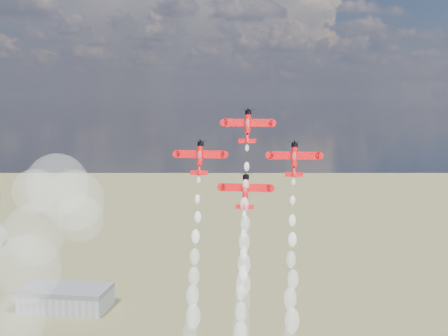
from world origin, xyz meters
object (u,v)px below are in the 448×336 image
(plane_left, at_px, (200,157))
(plane_slot, at_px, (245,191))
(hangar, at_px, (66,298))
(plane_right, at_px, (294,159))
(plane_lead, at_px, (248,126))

(plane_left, relative_size, plane_slot, 1.00)
(hangar, bearing_deg, plane_right, -52.00)
(plane_lead, distance_m, plane_left, 15.17)
(hangar, relative_size, plane_lead, 3.87)
(hangar, relative_size, plane_right, 3.87)
(plane_left, relative_size, plane_right, 1.00)
(hangar, distance_m, plane_lead, 240.78)
(plane_right, relative_size, plane_slot, 1.00)
(plane_left, distance_m, plane_slot, 15.17)
(plane_lead, height_order, plane_right, plane_lead)
(plane_lead, height_order, plane_left, plane_lead)
(hangar, height_order, plane_lead, plane_lead)
(hangar, bearing_deg, plane_slot, -54.99)
(plane_right, bearing_deg, plane_slot, -168.45)
(plane_right, xyz_separation_m, plane_slot, (-12.43, -2.54, -8.32))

